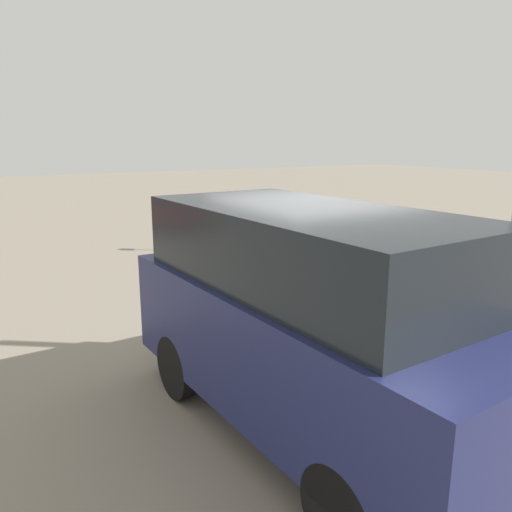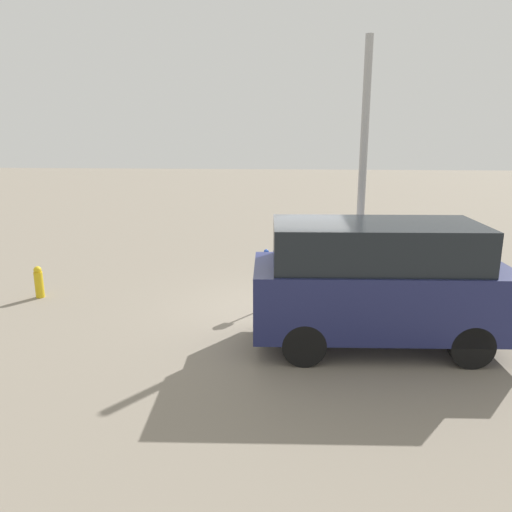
{
  "view_description": "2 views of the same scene",
  "coord_description": "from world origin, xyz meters",
  "px_view_note": "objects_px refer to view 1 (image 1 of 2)",
  "views": [
    {
      "loc": [
        5.41,
        -4.24,
        2.9
      ],
      "look_at": [
        -1.04,
        -0.4,
        1.14
      ],
      "focal_mm": 35.0,
      "sensor_mm": 36.0,
      "label": 1
    },
    {
      "loc": [
        0.17,
        -9.97,
        3.82
      ],
      "look_at": [
        -0.51,
        -0.34,
        1.36
      ],
      "focal_mm": 35.0,
      "sensor_mm": 36.0,
      "label": 2
    }
  ],
  "objects_px": {
    "parking_meter_far": "(174,215)",
    "parking_meter_near": "(324,269)",
    "parked_van": "(310,316)",
    "fire_hydrant": "(200,244)"
  },
  "relations": [
    {
      "from": "parking_meter_near",
      "to": "fire_hydrant",
      "type": "relative_size",
      "value": 1.77
    },
    {
      "from": "parking_meter_far",
      "to": "parked_van",
      "type": "distance_m",
      "value": 8.88
    },
    {
      "from": "parking_meter_near",
      "to": "parking_meter_far",
      "type": "distance_m",
      "value": 6.58
    },
    {
      "from": "parking_meter_far",
      "to": "parking_meter_near",
      "type": "bearing_deg",
      "value": 0.83
    },
    {
      "from": "parking_meter_far",
      "to": "fire_hydrant",
      "type": "relative_size",
      "value": 1.73
    },
    {
      "from": "parking_meter_near",
      "to": "fire_hydrant",
      "type": "xyz_separation_m",
      "value": [
        -5.32,
        0.36,
        -0.61
      ]
    },
    {
      "from": "parking_meter_far",
      "to": "fire_hydrant",
      "type": "bearing_deg",
      "value": 10.76
    },
    {
      "from": "parking_meter_near",
      "to": "parking_meter_far",
      "type": "bearing_deg",
      "value": -179.17
    },
    {
      "from": "parking_meter_far",
      "to": "parked_van",
      "type": "relative_size",
      "value": 0.29
    },
    {
      "from": "parking_meter_far",
      "to": "fire_hydrant",
      "type": "height_order",
      "value": "parking_meter_far"
    }
  ]
}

